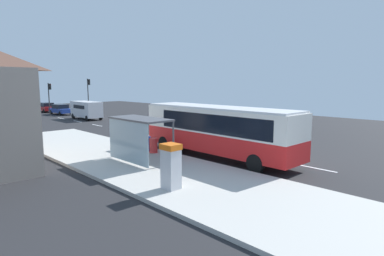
# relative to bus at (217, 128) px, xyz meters

# --- Properties ---
(ground_plane) EXTENTS (56.00, 92.00, 0.04)m
(ground_plane) POSITION_rel_bus_xyz_m (1.71, 14.42, -1.86)
(ground_plane) COLOR #262628
(sidewalk_platform) EXTENTS (6.20, 30.00, 0.18)m
(sidewalk_platform) POSITION_rel_bus_xyz_m (-4.69, 2.42, -1.75)
(sidewalk_platform) COLOR beige
(sidewalk_platform) RESTS_ON ground
(lane_stripe_seg_0) EXTENTS (0.16, 2.20, 0.01)m
(lane_stripe_seg_0) POSITION_rel_bus_xyz_m (1.96, -5.58, -1.84)
(lane_stripe_seg_0) COLOR silver
(lane_stripe_seg_0) RESTS_ON ground
(lane_stripe_seg_1) EXTENTS (0.16, 2.20, 0.01)m
(lane_stripe_seg_1) POSITION_rel_bus_xyz_m (1.96, -0.58, -1.84)
(lane_stripe_seg_1) COLOR silver
(lane_stripe_seg_1) RESTS_ON ground
(lane_stripe_seg_2) EXTENTS (0.16, 2.20, 0.01)m
(lane_stripe_seg_2) POSITION_rel_bus_xyz_m (1.96, 4.42, -1.84)
(lane_stripe_seg_2) COLOR silver
(lane_stripe_seg_2) RESTS_ON ground
(lane_stripe_seg_3) EXTENTS (0.16, 2.20, 0.01)m
(lane_stripe_seg_3) POSITION_rel_bus_xyz_m (1.96, 9.42, -1.84)
(lane_stripe_seg_3) COLOR silver
(lane_stripe_seg_3) RESTS_ON ground
(lane_stripe_seg_4) EXTENTS (0.16, 2.20, 0.01)m
(lane_stripe_seg_4) POSITION_rel_bus_xyz_m (1.96, 14.42, -1.84)
(lane_stripe_seg_4) COLOR silver
(lane_stripe_seg_4) RESTS_ON ground
(lane_stripe_seg_5) EXTENTS (0.16, 2.20, 0.01)m
(lane_stripe_seg_5) POSITION_rel_bus_xyz_m (1.96, 19.42, -1.84)
(lane_stripe_seg_5) COLOR silver
(lane_stripe_seg_5) RESTS_ON ground
(lane_stripe_seg_6) EXTENTS (0.16, 2.20, 0.01)m
(lane_stripe_seg_6) POSITION_rel_bus_xyz_m (1.96, 24.42, -1.84)
(lane_stripe_seg_6) COLOR silver
(lane_stripe_seg_6) RESTS_ON ground
(lane_stripe_seg_7) EXTENTS (0.16, 2.20, 0.01)m
(lane_stripe_seg_7) POSITION_rel_bus_xyz_m (1.96, 29.42, -1.84)
(lane_stripe_seg_7) COLOR silver
(lane_stripe_seg_7) RESTS_ON ground
(bus) EXTENTS (2.65, 11.04, 3.21)m
(bus) POSITION_rel_bus_xyz_m (0.00, 0.00, 0.00)
(bus) COLOR red
(bus) RESTS_ON ground
(white_van) EXTENTS (2.05, 5.21, 2.30)m
(white_van) POSITION_rel_bus_xyz_m (3.91, 25.96, -0.50)
(white_van) COLOR silver
(white_van) RESTS_ON ground
(sedan_near) EXTENTS (1.90, 4.43, 1.52)m
(sedan_near) POSITION_rel_bus_xyz_m (4.01, 40.45, -1.05)
(sedan_near) COLOR #A51919
(sedan_near) RESTS_ON ground
(sedan_far) EXTENTS (2.01, 4.48, 1.52)m
(sedan_far) POSITION_rel_bus_xyz_m (4.01, 34.57, -1.05)
(sedan_far) COLOR navy
(sedan_far) RESTS_ON ground
(ticket_machine) EXTENTS (0.66, 0.76, 1.94)m
(ticket_machine) POSITION_rel_bus_xyz_m (-6.27, -2.97, -0.67)
(ticket_machine) COLOR silver
(ticket_machine) RESTS_ON sidewalk_platform
(recycling_bin_red) EXTENTS (0.52, 0.52, 0.95)m
(recycling_bin_red) POSITION_rel_bus_xyz_m (-2.49, 3.26, -1.19)
(recycling_bin_red) COLOR red
(recycling_bin_red) RESTS_ON sidewalk_platform
(recycling_bin_blue) EXTENTS (0.52, 0.52, 0.95)m
(recycling_bin_blue) POSITION_rel_bus_xyz_m (-2.49, 3.96, -1.19)
(recycling_bin_blue) COLOR blue
(recycling_bin_blue) RESTS_ON sidewalk_platform
(recycling_bin_green) EXTENTS (0.52, 0.52, 0.95)m
(recycling_bin_green) POSITION_rel_bus_xyz_m (-2.49, 4.66, -1.19)
(recycling_bin_green) COLOR green
(recycling_bin_green) RESTS_ON sidewalk_platform
(traffic_light_near_side) EXTENTS (0.49, 0.28, 5.30)m
(traffic_light_near_side) POSITION_rel_bus_xyz_m (7.21, 31.85, 1.67)
(traffic_light_near_side) COLOR #2D2D2D
(traffic_light_near_side) RESTS_ON ground
(traffic_light_far_side) EXTENTS (0.49, 0.28, 5.44)m
(traffic_light_far_side) POSITION_rel_bus_xyz_m (-1.39, 32.65, 1.75)
(traffic_light_far_side) COLOR #2D2D2D
(traffic_light_far_side) RESTS_ON ground
(traffic_light_median) EXTENTS (0.49, 0.28, 4.66)m
(traffic_light_median) POSITION_rel_bus_xyz_m (2.12, 33.45, 1.27)
(traffic_light_median) COLOR #2D2D2D
(traffic_light_median) RESTS_ON ground
(bus_shelter) EXTENTS (1.80, 4.00, 2.50)m
(bus_shelter) POSITION_rel_bus_xyz_m (-4.70, 1.95, 0.25)
(bus_shelter) COLOR #4C4C51
(bus_shelter) RESTS_ON sidewalk_platform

